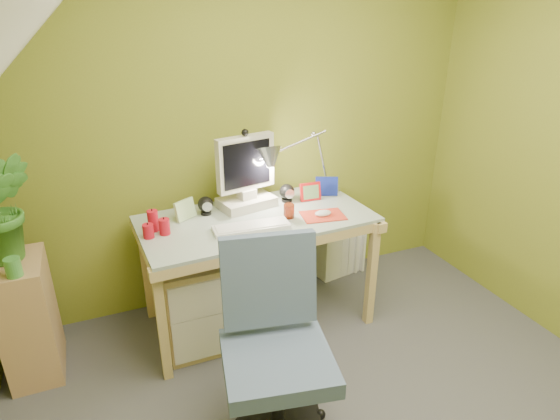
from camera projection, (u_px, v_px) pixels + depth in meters
name	position (u px, v px, depth m)	size (l,w,h in m)	color
wall_back	(245.00, 126.00, 3.03)	(3.20, 0.01, 2.40)	olive
slope_ceiling	(43.00, 37.00, 1.06)	(1.10, 3.20, 1.10)	white
desk	(258.00, 270.00, 2.98)	(1.39, 0.69, 0.74)	tan
monitor	(246.00, 168.00, 2.88)	(0.37, 0.22, 0.51)	beige
speaker_left	(206.00, 206.00, 2.85)	(0.09, 0.09, 0.11)	black
speaker_right	(287.00, 193.00, 3.04)	(0.10, 0.10, 0.12)	black
keyboard	(251.00, 227.00, 2.68)	(0.44, 0.14, 0.02)	silver
mousepad	(323.00, 216.00, 2.84)	(0.26, 0.18, 0.01)	red
mouse	(323.00, 213.00, 2.84)	(0.11, 0.07, 0.04)	silver
amber_tumbler	(289.00, 211.00, 2.81)	(0.07, 0.07, 0.08)	#992F16
candle_cluster	(154.00, 224.00, 2.60)	(0.16, 0.14, 0.12)	#B50F20
photo_frame_red	(310.00, 192.00, 3.05)	(0.14, 0.02, 0.12)	red
photo_frame_blue	(327.00, 186.00, 3.13)	(0.15, 0.02, 0.13)	navy
photo_frame_green	(185.00, 210.00, 2.78)	(0.14, 0.02, 0.12)	#B8DC97
desk_lamp	(312.00, 149.00, 3.01)	(0.61, 0.26, 0.66)	silver
side_ledge	(29.00, 318.00, 2.55)	(0.26, 0.40, 0.70)	tan
potted_plant	(2.00, 208.00, 2.34)	(0.31, 0.25, 0.57)	#367426
green_cup	(13.00, 267.00, 2.28)	(0.08, 0.08, 0.10)	#3F8638
task_chair	(278.00, 359.00, 2.06)	(0.54, 0.54, 0.98)	#445570
radiator	(340.00, 251.00, 3.60)	(0.37, 0.15, 0.37)	white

